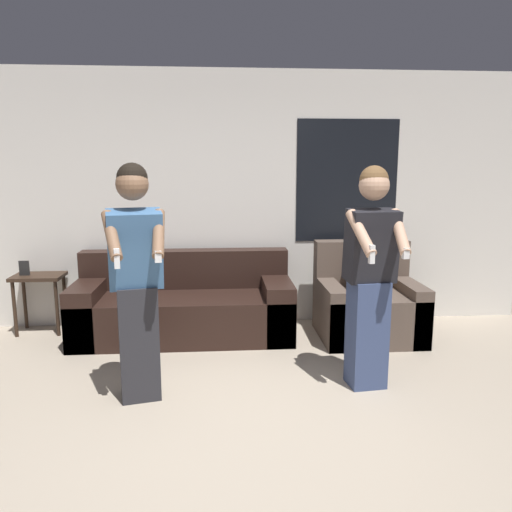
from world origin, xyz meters
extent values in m
plane|color=tan|center=(0.00, 0.00, 0.00)|extent=(14.00, 14.00, 0.00)
cube|color=silver|center=(0.00, 2.68, 1.35)|extent=(6.43, 0.06, 2.70)
cube|color=black|center=(1.22, 2.65, 1.55)|extent=(1.10, 0.01, 1.30)
cube|color=black|center=(-0.52, 2.18, 0.22)|extent=(2.15, 0.85, 0.44)
cube|color=black|center=(-0.52, 2.49, 0.64)|extent=(2.15, 0.22, 0.40)
cube|color=black|center=(-1.46, 2.18, 0.29)|extent=(0.28, 0.85, 0.58)
cube|color=black|center=(0.41, 2.18, 0.29)|extent=(0.28, 0.85, 0.58)
cube|color=brown|center=(1.33, 2.03, 0.24)|extent=(0.98, 0.85, 0.47)
cube|color=brown|center=(1.33, 2.35, 0.71)|extent=(0.98, 0.20, 0.47)
cube|color=brown|center=(0.93, 2.03, 0.29)|extent=(0.18, 0.85, 0.57)
cube|color=brown|center=(1.72, 2.03, 0.29)|extent=(0.18, 0.85, 0.57)
cube|color=tan|center=(1.33, 2.09, 0.67)|extent=(0.36, 0.14, 0.36)
cube|color=#332319|center=(-2.02, 2.45, 0.59)|extent=(0.50, 0.35, 0.04)
cylinder|color=#332319|center=(-2.23, 2.31, 0.29)|extent=(0.04, 0.04, 0.58)
cylinder|color=#332319|center=(-1.81, 2.31, 0.29)|extent=(0.04, 0.04, 0.58)
cylinder|color=#332319|center=(-2.23, 2.58, 0.29)|extent=(0.04, 0.04, 0.58)
cylinder|color=#332319|center=(-1.81, 2.58, 0.29)|extent=(0.04, 0.04, 0.58)
cube|color=black|center=(-2.15, 2.43, 0.68)|extent=(0.10, 0.02, 0.17)
cube|color=#28282D|center=(-0.77, 0.87, 0.43)|extent=(0.33, 0.29, 0.86)
cube|color=#3D6693|center=(-0.76, 0.85, 1.14)|extent=(0.43, 0.37, 0.58)
sphere|color=brown|center=(-0.76, 0.84, 1.59)|extent=(0.23, 0.23, 0.23)
sphere|color=black|center=(-0.76, 0.85, 1.63)|extent=(0.22, 0.22, 0.22)
cylinder|color=brown|center=(-0.88, 0.67, 1.26)|extent=(0.20, 0.36, 0.32)
cube|color=white|center=(-0.83, 0.53, 1.13)|extent=(0.04, 0.04, 0.13)
cylinder|color=brown|center=(-0.58, 0.74, 1.26)|extent=(0.10, 0.36, 0.32)
cube|color=white|center=(-0.57, 0.59, 1.13)|extent=(0.05, 0.04, 0.08)
cube|color=#384770|center=(0.98, 0.95, 0.43)|extent=(0.30, 0.27, 0.85)
cube|color=black|center=(0.98, 0.94, 1.12)|extent=(0.39, 0.30, 0.56)
sphere|color=tan|center=(0.98, 0.93, 1.57)|extent=(0.22, 0.22, 0.22)
sphere|color=brown|center=(0.98, 0.94, 1.61)|extent=(0.21, 0.21, 0.21)
cylinder|color=tan|center=(0.85, 0.77, 1.24)|extent=(0.17, 0.36, 0.32)
cube|color=white|center=(0.89, 0.63, 1.11)|extent=(0.04, 0.04, 0.13)
cylinder|color=tan|center=(1.15, 0.81, 1.24)|extent=(0.09, 0.36, 0.32)
cube|color=white|center=(1.14, 0.66, 1.11)|extent=(0.05, 0.04, 0.08)
camera|label=1|loc=(-0.17, -2.70, 1.73)|focal=35.00mm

